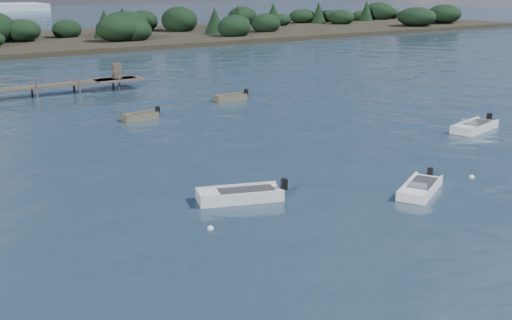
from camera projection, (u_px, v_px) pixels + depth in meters
ground at (46, 78)px, 75.28m from camera, size 400.00×400.00×0.00m
dinghy_mid_white_a at (420, 190)px, 35.11m from camera, size 4.41×3.34×1.05m
dinghy_mid_grey at (239, 197)px, 33.87m from camera, size 4.89×3.09×1.22m
dinghy_mid_white_b at (474, 128)px, 49.37m from camera, size 5.19×2.75×1.26m
tender_far_grey_b at (230, 99)px, 61.41m from camera, size 3.51×1.45×1.19m
tender_far_white at (140, 117)px, 53.20m from camera, size 3.29×1.28×1.12m
buoy_b at (472, 177)px, 37.73m from camera, size 0.32×0.32×0.32m
buoy_c at (210, 229)px, 30.00m from camera, size 0.32×0.32×0.32m
far_headland at (114, 30)px, 120.08m from camera, size 190.00×40.00×5.80m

